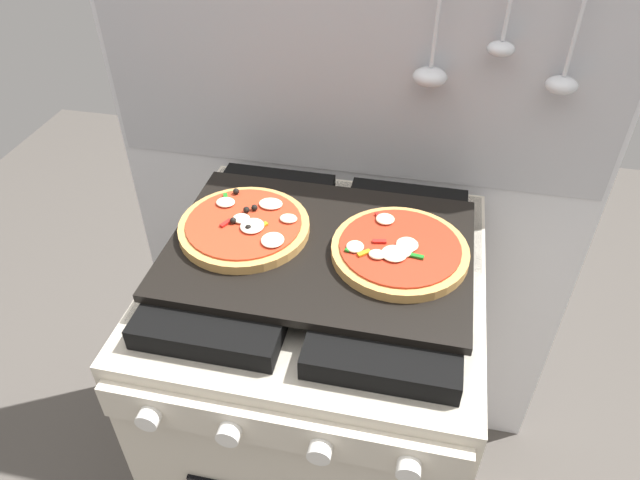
% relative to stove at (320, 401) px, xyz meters
% --- Properties ---
extents(kitchen_backsplash, '(1.10, 0.09, 1.55)m').
position_rel_stove_xyz_m(kitchen_backsplash, '(0.00, 0.34, 0.34)').
color(kitchen_backsplash, silver).
rests_on(kitchen_backsplash, ground_plane).
extents(stove, '(0.60, 0.64, 0.90)m').
position_rel_stove_xyz_m(stove, '(0.00, 0.00, 0.00)').
color(stove, beige).
rests_on(stove, ground_plane).
extents(baking_tray, '(0.54, 0.38, 0.02)m').
position_rel_stove_xyz_m(baking_tray, '(0.00, 0.00, 0.46)').
color(baking_tray, black).
rests_on(baking_tray, stove).
extents(pizza_left, '(0.24, 0.24, 0.03)m').
position_rel_stove_xyz_m(pizza_left, '(-0.14, 0.01, 0.48)').
color(pizza_left, tan).
rests_on(pizza_left, baking_tray).
extents(pizza_right, '(0.24, 0.24, 0.03)m').
position_rel_stove_xyz_m(pizza_right, '(0.14, -0.00, 0.48)').
color(pizza_right, tan).
rests_on(pizza_right, baking_tray).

